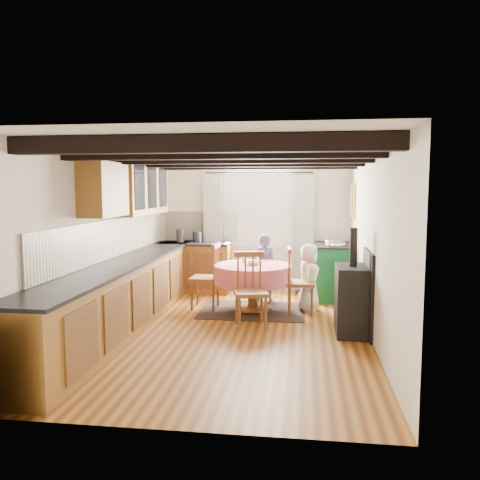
# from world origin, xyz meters

# --- Properties ---
(floor) EXTENTS (3.60, 5.50, 0.00)m
(floor) POSITION_xyz_m (0.00, 0.00, 0.00)
(floor) COLOR #9B651E
(floor) RESTS_ON ground
(ceiling) EXTENTS (3.60, 5.50, 0.00)m
(ceiling) POSITION_xyz_m (0.00, 0.00, 2.40)
(ceiling) COLOR white
(ceiling) RESTS_ON ground
(wall_back) EXTENTS (3.60, 0.00, 2.40)m
(wall_back) POSITION_xyz_m (0.00, 2.75, 1.20)
(wall_back) COLOR silver
(wall_back) RESTS_ON ground
(wall_front) EXTENTS (3.60, 0.00, 2.40)m
(wall_front) POSITION_xyz_m (0.00, -2.75, 1.20)
(wall_front) COLOR silver
(wall_front) RESTS_ON ground
(wall_left) EXTENTS (0.00, 5.50, 2.40)m
(wall_left) POSITION_xyz_m (-1.80, 0.00, 1.20)
(wall_left) COLOR silver
(wall_left) RESTS_ON ground
(wall_right) EXTENTS (0.00, 5.50, 2.40)m
(wall_right) POSITION_xyz_m (1.80, 0.00, 1.20)
(wall_right) COLOR silver
(wall_right) RESTS_ON ground
(beam_a) EXTENTS (3.60, 0.16, 0.16)m
(beam_a) POSITION_xyz_m (0.00, -2.00, 2.31)
(beam_a) COLOR black
(beam_a) RESTS_ON ceiling
(beam_b) EXTENTS (3.60, 0.16, 0.16)m
(beam_b) POSITION_xyz_m (0.00, -1.00, 2.31)
(beam_b) COLOR black
(beam_b) RESTS_ON ceiling
(beam_c) EXTENTS (3.60, 0.16, 0.16)m
(beam_c) POSITION_xyz_m (0.00, 0.00, 2.31)
(beam_c) COLOR black
(beam_c) RESTS_ON ceiling
(beam_d) EXTENTS (3.60, 0.16, 0.16)m
(beam_d) POSITION_xyz_m (0.00, 1.00, 2.31)
(beam_d) COLOR black
(beam_d) RESTS_ON ceiling
(beam_e) EXTENTS (3.60, 0.16, 0.16)m
(beam_e) POSITION_xyz_m (0.00, 2.00, 2.31)
(beam_e) COLOR black
(beam_e) RESTS_ON ceiling
(splash_left) EXTENTS (0.02, 4.50, 0.55)m
(splash_left) POSITION_xyz_m (-1.78, 0.30, 1.20)
(splash_left) COLOR beige
(splash_left) RESTS_ON wall_left
(splash_back) EXTENTS (1.40, 0.02, 0.55)m
(splash_back) POSITION_xyz_m (-1.00, 2.73, 1.20)
(splash_back) COLOR beige
(splash_back) RESTS_ON wall_back
(base_cabinet_left) EXTENTS (0.60, 5.30, 0.88)m
(base_cabinet_left) POSITION_xyz_m (-1.50, 0.00, 0.44)
(base_cabinet_left) COLOR brown
(base_cabinet_left) RESTS_ON floor
(base_cabinet_back) EXTENTS (1.30, 0.60, 0.88)m
(base_cabinet_back) POSITION_xyz_m (-1.05, 2.45, 0.44)
(base_cabinet_back) COLOR brown
(base_cabinet_back) RESTS_ON floor
(worktop_left) EXTENTS (0.64, 5.30, 0.04)m
(worktop_left) POSITION_xyz_m (-1.48, 0.00, 0.90)
(worktop_left) COLOR black
(worktop_left) RESTS_ON base_cabinet_left
(worktop_back) EXTENTS (1.30, 0.64, 0.04)m
(worktop_back) POSITION_xyz_m (-1.05, 2.43, 0.90)
(worktop_back) COLOR black
(worktop_back) RESTS_ON base_cabinet_back
(wall_cabinet_glass) EXTENTS (0.34, 1.80, 0.90)m
(wall_cabinet_glass) POSITION_xyz_m (-1.63, 1.20, 1.95)
(wall_cabinet_glass) COLOR brown
(wall_cabinet_glass) RESTS_ON wall_left
(wall_cabinet_solid) EXTENTS (0.34, 0.90, 0.70)m
(wall_cabinet_solid) POSITION_xyz_m (-1.63, -0.30, 1.90)
(wall_cabinet_solid) COLOR brown
(wall_cabinet_solid) RESTS_ON wall_left
(window_frame) EXTENTS (1.34, 0.03, 1.54)m
(window_frame) POSITION_xyz_m (0.10, 2.73, 1.60)
(window_frame) COLOR white
(window_frame) RESTS_ON wall_back
(window_pane) EXTENTS (1.20, 0.01, 1.40)m
(window_pane) POSITION_xyz_m (0.10, 2.74, 1.60)
(window_pane) COLOR white
(window_pane) RESTS_ON wall_back
(curtain_left) EXTENTS (0.35, 0.10, 2.10)m
(curtain_left) POSITION_xyz_m (-0.75, 2.65, 1.10)
(curtain_left) COLOR #A3A998
(curtain_left) RESTS_ON wall_back
(curtain_right) EXTENTS (0.35, 0.10, 2.10)m
(curtain_right) POSITION_xyz_m (0.95, 2.65, 1.10)
(curtain_right) COLOR #A3A998
(curtain_right) RESTS_ON wall_back
(curtain_rod) EXTENTS (2.00, 0.03, 0.03)m
(curtain_rod) POSITION_xyz_m (0.10, 2.65, 2.20)
(curtain_rod) COLOR black
(curtain_rod) RESTS_ON wall_back
(wall_picture) EXTENTS (0.04, 0.50, 0.60)m
(wall_picture) POSITION_xyz_m (1.77, 2.30, 1.70)
(wall_picture) COLOR gold
(wall_picture) RESTS_ON wall_right
(wall_plate) EXTENTS (0.30, 0.02, 0.30)m
(wall_plate) POSITION_xyz_m (1.05, 2.72, 1.70)
(wall_plate) COLOR silver
(wall_plate) RESTS_ON wall_back
(rug) EXTENTS (1.62, 1.26, 0.01)m
(rug) POSITION_xyz_m (0.16, 1.13, 0.01)
(rug) COLOR black
(rug) RESTS_ON floor
(dining_table) EXTENTS (1.21, 1.21, 0.73)m
(dining_table) POSITION_xyz_m (0.16, 1.13, 0.36)
(dining_table) COLOR #DC574C
(dining_table) RESTS_ON floor
(chair_near) EXTENTS (0.54, 0.56, 1.04)m
(chair_near) POSITION_xyz_m (0.22, 0.24, 0.52)
(chair_near) COLOR brown
(chair_near) RESTS_ON floor
(chair_left) EXTENTS (0.48, 0.46, 1.06)m
(chair_left) POSITION_xyz_m (-0.61, 1.19, 0.53)
(chair_left) COLOR brown
(chair_left) RESTS_ON floor
(chair_right) EXTENTS (0.48, 0.46, 1.02)m
(chair_right) POSITION_xyz_m (0.90, 1.07, 0.51)
(chair_right) COLOR brown
(chair_right) RESTS_ON floor
(aga_range) EXTENTS (0.68, 1.05, 0.97)m
(aga_range) POSITION_xyz_m (1.47, 2.19, 0.49)
(aga_range) COLOR #104721
(aga_range) RESTS_ON floor
(cast_iron_stove) EXTENTS (0.42, 0.70, 1.41)m
(cast_iron_stove) POSITION_xyz_m (1.58, 0.09, 0.70)
(cast_iron_stove) COLOR black
(cast_iron_stove) RESTS_ON floor
(child_far) EXTENTS (0.44, 0.30, 1.14)m
(child_far) POSITION_xyz_m (0.28, 1.89, 0.57)
(child_far) COLOR #44486E
(child_far) RESTS_ON floor
(child_right) EXTENTS (0.42, 0.56, 1.05)m
(child_right) POSITION_xyz_m (1.03, 1.27, 0.52)
(child_right) COLOR silver
(child_right) RESTS_ON floor
(bowl_a) EXTENTS (0.28, 0.28, 0.05)m
(bowl_a) POSITION_xyz_m (0.16, 1.16, 0.76)
(bowl_a) COLOR silver
(bowl_a) RESTS_ON dining_table
(bowl_b) EXTENTS (0.25, 0.25, 0.06)m
(bowl_b) POSITION_xyz_m (0.16, 1.12, 0.76)
(bowl_b) COLOR silver
(bowl_b) RESTS_ON dining_table
(cup) EXTENTS (0.15, 0.15, 0.10)m
(cup) POSITION_xyz_m (-0.02, 1.46, 0.78)
(cup) COLOR silver
(cup) RESTS_ON dining_table
(canister_tall) EXTENTS (0.14, 0.14, 0.24)m
(canister_tall) POSITION_xyz_m (-1.33, 2.42, 1.04)
(canister_tall) COLOR #262628
(canister_tall) RESTS_ON worktop_back
(canister_wide) EXTENTS (0.18, 0.18, 0.20)m
(canister_wide) POSITION_xyz_m (-1.02, 2.51, 1.02)
(canister_wide) COLOR #262628
(canister_wide) RESTS_ON worktop_back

